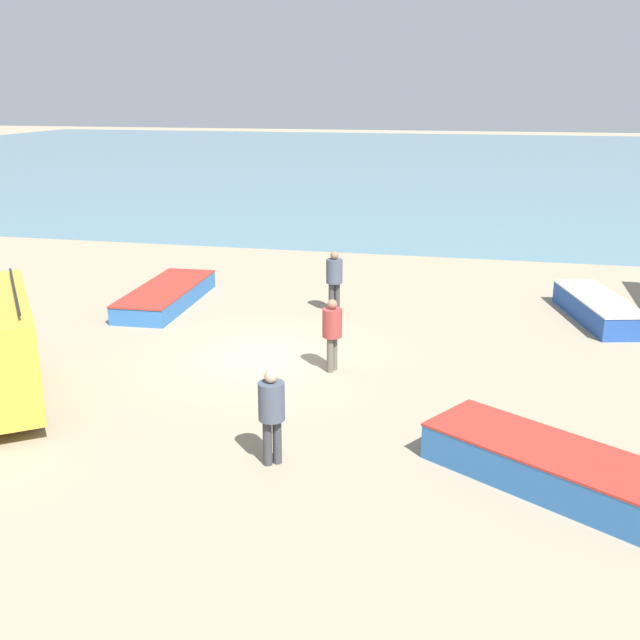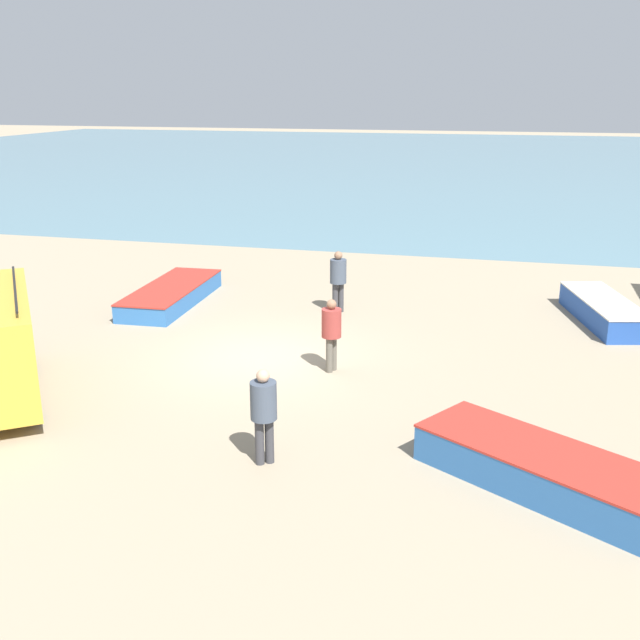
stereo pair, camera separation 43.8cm
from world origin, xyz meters
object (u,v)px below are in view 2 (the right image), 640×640
object	(u,v)px
fisherman_0	(331,329)
fisherman_2	(264,408)
fishing_rowboat_0	(601,309)
fishing_rowboat_2	(549,472)
fishing_rowboat_1	(174,293)
fisherman_1	(338,276)

from	to	relation	value
fisherman_0	fisherman_2	world-z (taller)	fisherman_2
fishing_rowboat_0	fishing_rowboat_2	bearing A→B (deg)	155.70
fisherman_0	fisherman_2	xyz separation A→B (m)	(-0.09, -4.47, 0.01)
fishing_rowboat_0	fisherman_2	bearing A→B (deg)	133.44
fisherman_2	fishing_rowboat_1	bearing A→B (deg)	-0.59
fishing_rowboat_1	fisherman_1	distance (m)	5.02
fisherman_1	fishing_rowboat_0	bearing A→B (deg)	-118.18
fishing_rowboat_0	fisherman_0	bearing A→B (deg)	117.44
fisherman_0	fishing_rowboat_2	bearing A→B (deg)	156.16
fisherman_1	fisherman_2	bearing A→B (deg)	148.73
fishing_rowboat_1	fisherman_2	xyz separation A→B (m)	(5.76, -8.84, 0.74)
fisherman_1	fishing_rowboat_2	bearing A→B (deg)	175.30
fishing_rowboat_0	fishing_rowboat_2	size ratio (longest dim) A/B	1.03
fishing_rowboat_2	fisherman_0	size ratio (longest dim) A/B	2.77
fishing_rowboat_0	fishing_rowboat_1	size ratio (longest dim) A/B	0.86
fishing_rowboat_1	fisherman_0	bearing A→B (deg)	-129.35
fishing_rowboat_0	fisherman_0	world-z (taller)	fisherman_0
fishing_rowboat_1	fishing_rowboat_0	bearing A→B (deg)	-86.86
fishing_rowboat_2	fisherman_2	world-z (taller)	fisherman_2
fishing_rowboat_2	fisherman_0	xyz separation A→B (m)	(-4.52, 4.22, 0.68)
fishing_rowboat_0	fisherman_2	size ratio (longest dim) A/B	2.82
fisherman_2	fisherman_1	bearing A→B (deg)	-28.56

